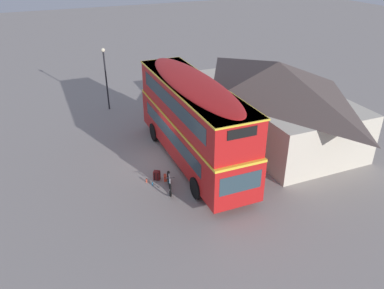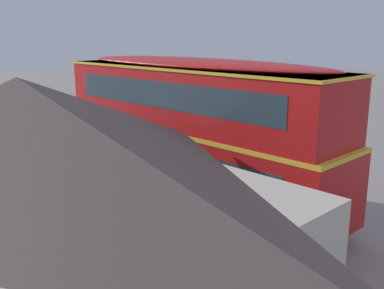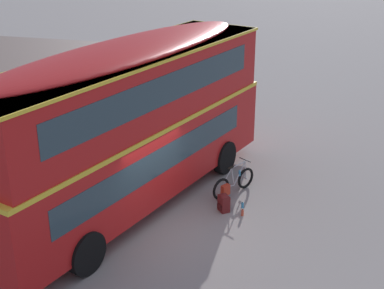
{
  "view_description": "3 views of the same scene",
  "coord_description": "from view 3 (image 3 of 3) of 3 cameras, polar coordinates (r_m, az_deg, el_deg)",
  "views": [
    {
      "loc": [
        17.73,
        -6.05,
        10.91
      ],
      "look_at": [
        1.54,
        1.07,
        1.54
      ],
      "focal_mm": 35.69,
      "sensor_mm": 36.0,
      "label": 1
    },
    {
      "loc": [
        -9.18,
        11.37,
        5.45
      ],
      "look_at": [
        2.48,
        -0.26,
        1.39
      ],
      "focal_mm": 41.36,
      "sensor_mm": 36.0,
      "label": 2
    },
    {
      "loc": [
        -10.55,
        -7.49,
        7.86
      ],
      "look_at": [
        2.39,
        0.52,
        1.51
      ],
      "focal_mm": 50.93,
      "sensor_mm": 36.0,
      "label": 3
    }
  ],
  "objects": [
    {
      "name": "backpack_on_ground",
      "position": [
        15.8,
        3.35,
        -6.08
      ],
      "size": [
        0.4,
        0.42,
        0.54
      ],
      "color": "maroon",
      "rests_on": "ground"
    },
    {
      "name": "touring_bicycle",
      "position": [
        16.69,
        4.29,
        -4.08
      ],
      "size": [
        1.73,
        0.63,
        1.0
      ],
      "color": "black",
      "rests_on": "ground"
    },
    {
      "name": "water_bottle_red_squeeze",
      "position": [
        15.69,
        5.31,
        -7.08
      ],
      "size": [
        0.08,
        0.08,
        0.23
      ],
      "color": "#D84C33",
      "rests_on": "ground"
    },
    {
      "name": "ground_plane",
      "position": [
        15.14,
        -3.13,
        -8.66
      ],
      "size": [
        120.0,
        120.0,
        0.0
      ],
      "primitive_type": "plane",
      "color": "gray"
    },
    {
      "name": "double_decker_bus",
      "position": [
        15.3,
        -6.42,
        2.58
      ],
      "size": [
        10.72,
        2.79,
        4.79
      ],
      "color": "black",
      "rests_on": "ground"
    },
    {
      "name": "water_bottle_blue_sports",
      "position": [
        16.08,
        5.31,
        -6.34
      ],
      "size": [
        0.08,
        0.08,
        0.21
      ],
      "color": "#338CBF",
      "rests_on": "ground"
    }
  ]
}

